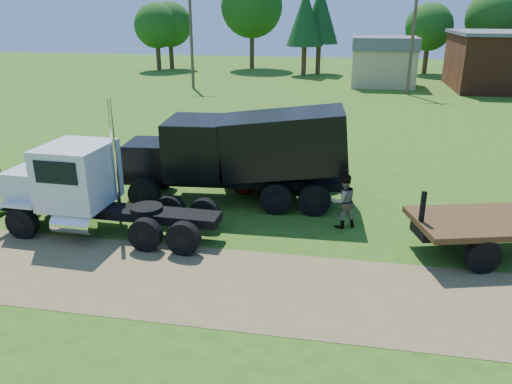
# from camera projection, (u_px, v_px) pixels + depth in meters

# --- Properties ---
(ground) EXTENTS (140.00, 140.00, 0.00)m
(ground) POSITION_uv_depth(u_px,v_px,m) (304.00, 292.00, 13.64)
(ground) COLOR #2D5813
(ground) RESTS_ON ground
(dirt_track) EXTENTS (120.00, 4.20, 0.01)m
(dirt_track) POSITION_uv_depth(u_px,v_px,m) (304.00, 292.00, 13.64)
(dirt_track) COLOR brown
(dirt_track) RESTS_ON ground
(white_semi_tractor) EXTENTS (7.54, 2.80, 4.52)m
(white_semi_tractor) POSITION_uv_depth(u_px,v_px,m) (81.00, 188.00, 16.95)
(white_semi_tractor) COLOR black
(white_semi_tractor) RESTS_ON ground
(black_dump_truck) EXTENTS (8.91, 3.34, 3.81)m
(black_dump_truck) POSITION_uv_depth(u_px,v_px,m) (243.00, 151.00, 19.33)
(black_dump_truck) COLOR black
(black_dump_truck) RESTS_ON ground
(orange_pickup) EXTENTS (5.90, 4.00, 1.50)m
(orange_pickup) POSITION_uv_depth(u_px,v_px,m) (284.00, 167.00, 21.80)
(orange_pickup) COLOR red
(orange_pickup) RESTS_ON ground
(spectator_b) EXTENTS (1.19, 1.11, 1.94)m
(spectator_b) POSITION_uv_depth(u_px,v_px,m) (343.00, 201.00, 17.39)
(spectator_b) COLOR #999999
(spectator_b) RESTS_ON ground
(tan_shed) EXTENTS (6.20, 5.40, 4.70)m
(tan_shed) POSITION_uv_depth(u_px,v_px,m) (383.00, 61.00, 49.01)
(tan_shed) COLOR tan
(tan_shed) RESTS_ON ground
(utility_poles) EXTENTS (42.20, 0.28, 9.00)m
(utility_poles) POSITION_uv_depth(u_px,v_px,m) (412.00, 40.00, 43.26)
(utility_poles) COLOR #4A362A
(utility_poles) RESTS_ON ground
(tree_row) EXTENTS (56.90, 11.49, 11.58)m
(tree_row) POSITION_uv_depth(u_px,v_px,m) (395.00, 14.00, 57.28)
(tree_row) COLOR #352416
(tree_row) RESTS_ON ground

